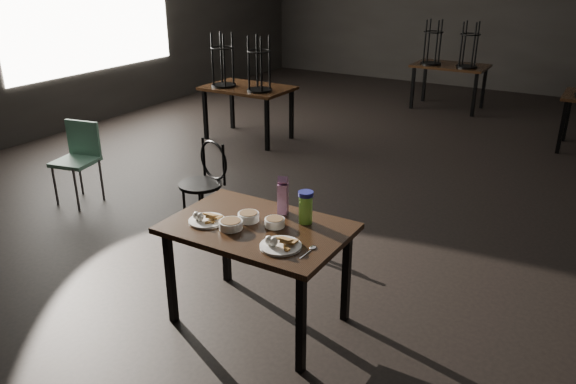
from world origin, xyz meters
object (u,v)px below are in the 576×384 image
Objects in this scene: bentwood_chair at (206,178)px; school_chair at (79,155)px; juice_carton at (283,196)px; main_table at (258,236)px; water_bottle at (306,207)px.

school_chair is at bearing -159.79° from bentwood_chair.
juice_carton is at bearing -16.22° from bentwood_chair.
bentwood_chair is 1.55m from school_chair.
water_bottle reaches higher than main_table.
bentwood_chair is at bearing 149.77° from juice_carton.
juice_carton is at bearing -23.94° from school_chair.
bentwood_chair is (-1.31, 0.77, -0.38)m from juice_carton.
juice_carton is (0.04, 0.26, 0.21)m from main_table.
juice_carton reaches higher than main_table.
school_chair is (-1.54, -0.17, 0.01)m from bentwood_chair.
main_table is 1.42× the size of bentwood_chair.
juice_carton is 0.32× the size of school_chair.
main_table is 0.33m from juice_carton.
main_table is at bearing -24.86° from bentwood_chair.
school_chair is at bearing 168.02° from water_bottle.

